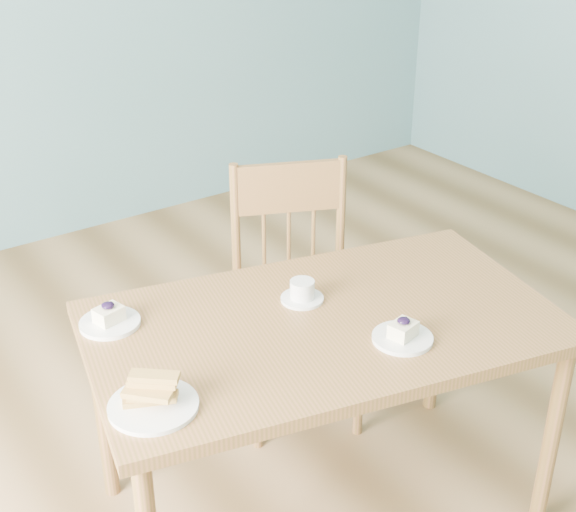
{
  "coord_description": "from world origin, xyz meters",
  "views": [
    {
      "loc": [
        -1.1,
        -1.21,
        1.79
      ],
      "look_at": [
        -0.06,
        0.27,
        0.86
      ],
      "focal_mm": 50.0,
      "sensor_mm": 36.0,
      "label": 1
    }
  ],
  "objects_px": {
    "dining_chair": "(296,294)",
    "biscotti_plate": "(153,399)",
    "coffee_cup": "(302,292)",
    "dining_table": "(323,341)",
    "cheesecake_plate_far": "(110,319)",
    "cheesecake_plate_near": "(403,335)"
  },
  "relations": [
    {
      "from": "dining_chair",
      "to": "biscotti_plate",
      "type": "xyz_separation_m",
      "value": [
        -0.78,
        -0.53,
        0.24
      ]
    },
    {
      "from": "dining_table",
      "to": "cheesecake_plate_near",
      "type": "height_order",
      "value": "cheesecake_plate_near"
    },
    {
      "from": "cheesecake_plate_far",
      "to": "biscotti_plate",
      "type": "bearing_deg",
      "value": -99.47
    },
    {
      "from": "dining_table",
      "to": "cheesecake_plate_far",
      "type": "relative_size",
      "value": 8.56
    },
    {
      "from": "cheesecake_plate_near",
      "to": "dining_chair",
      "type": "bearing_deg",
      "value": 78.44
    },
    {
      "from": "dining_table",
      "to": "cheesecake_plate_far",
      "type": "xyz_separation_m",
      "value": [
        -0.48,
        0.3,
        0.08
      ]
    },
    {
      "from": "coffee_cup",
      "to": "dining_chair",
      "type": "bearing_deg",
      "value": 41.28
    },
    {
      "from": "cheesecake_plate_far",
      "to": "biscotti_plate",
      "type": "xyz_separation_m",
      "value": [
        -0.06,
        -0.38,
        0.01
      ]
    },
    {
      "from": "biscotti_plate",
      "to": "cheesecake_plate_near",
      "type": "bearing_deg",
      "value": -10.11
    },
    {
      "from": "cheesecake_plate_far",
      "to": "coffee_cup",
      "type": "bearing_deg",
      "value": -20.65
    },
    {
      "from": "dining_table",
      "to": "biscotti_plate",
      "type": "bearing_deg",
      "value": -159.02
    },
    {
      "from": "dining_table",
      "to": "cheesecake_plate_far",
      "type": "distance_m",
      "value": 0.57
    },
    {
      "from": "cheesecake_plate_far",
      "to": "biscotti_plate",
      "type": "height_order",
      "value": "biscotti_plate"
    },
    {
      "from": "cheesecake_plate_far",
      "to": "dining_chair",
      "type": "bearing_deg",
      "value": 12.17
    },
    {
      "from": "coffee_cup",
      "to": "dining_table",
      "type": "bearing_deg",
      "value": -112.64
    },
    {
      "from": "dining_chair",
      "to": "cheesecake_plate_far",
      "type": "bearing_deg",
      "value": -144.11
    },
    {
      "from": "cheesecake_plate_near",
      "to": "biscotti_plate",
      "type": "distance_m",
      "value": 0.65
    },
    {
      "from": "dining_table",
      "to": "cheesecake_plate_far",
      "type": "height_order",
      "value": "cheesecake_plate_far"
    },
    {
      "from": "cheesecake_plate_far",
      "to": "coffee_cup",
      "type": "xyz_separation_m",
      "value": [
        0.49,
        -0.19,
        0.01
      ]
    },
    {
      "from": "dining_table",
      "to": "coffee_cup",
      "type": "height_order",
      "value": "coffee_cup"
    },
    {
      "from": "dining_table",
      "to": "dining_chair",
      "type": "distance_m",
      "value": 0.54
    },
    {
      "from": "biscotti_plate",
      "to": "coffee_cup",
      "type": "bearing_deg",
      "value": 19.44
    }
  ]
}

